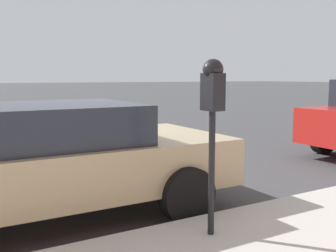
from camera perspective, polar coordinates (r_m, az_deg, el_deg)
name	(u,v)px	position (r m, az deg, el deg)	size (l,w,h in m)	color
ground_plane	(57,191)	(5.94, -15.76, -9.02)	(220.00, 220.00, 0.00)	#424244
parking_meter	(212,102)	(3.60, 6.48, 3.55)	(0.21, 0.19, 1.64)	black
car_tan	(39,158)	(4.69, -18.25, -4.38)	(2.12, 4.36, 1.32)	tan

